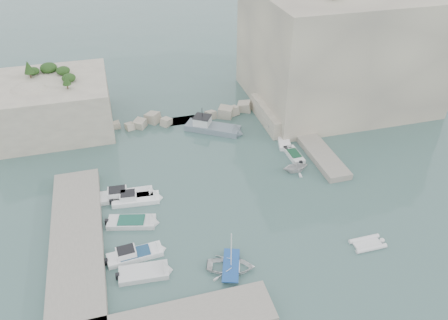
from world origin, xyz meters
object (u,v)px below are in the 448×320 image
object	(u,v)px
inflatable_dinghy	(367,245)
motorboat_b	(136,201)
rowboat	(231,269)
work_boat	(213,131)
tender_east_c	(284,143)
motorboat_c	(132,224)
tender_east_b	(294,157)
motorboat_d	(135,257)
motorboat_a	(126,197)
motorboat_e	(144,275)
tender_east_a	(295,171)
tender_east_d	(280,130)

from	to	relation	value
inflatable_dinghy	motorboat_b	bearing A→B (deg)	148.61
rowboat	work_boat	world-z (taller)	work_boat
motorboat_b	tender_east_c	bearing A→B (deg)	24.52
work_boat	rowboat	bearing A→B (deg)	-68.02
inflatable_dinghy	motorboat_c	bearing A→B (deg)	157.04
motorboat_b	tender_east_b	distance (m)	21.12
inflatable_dinghy	motorboat_d	bearing A→B (deg)	168.27
motorboat_a	motorboat_b	xyz separation A→B (m)	(0.99, -1.02, 0.00)
motorboat_b	motorboat_e	world-z (taller)	motorboat_b
tender_east_a	work_boat	xyz separation A→B (m)	(-7.40, 12.40, 0.00)
tender_east_d	work_boat	bearing A→B (deg)	65.32
rowboat	tender_east_b	size ratio (longest dim) A/B	1.04
tender_east_c	motorboat_e	bearing A→B (deg)	145.36
work_boat	tender_east_d	bearing A→B (deg)	17.79
tender_east_a	tender_east_d	bearing A→B (deg)	-12.27
rowboat	motorboat_d	bearing A→B (deg)	84.23
motorboat_d	inflatable_dinghy	world-z (taller)	motorboat_d
motorboat_e	rowboat	world-z (taller)	rowboat
rowboat	tender_east_d	bearing A→B (deg)	-12.63
motorboat_d	tender_east_c	xyz separation A→B (m)	(21.79, 15.73, 0.00)
tender_east_b	motorboat_d	bearing A→B (deg)	118.08
motorboat_b	motorboat_d	world-z (taller)	same
tender_east_b	work_boat	size ratio (longest dim) A/B	0.51
tender_east_c	tender_east_d	size ratio (longest dim) A/B	1.10
motorboat_b	motorboat_e	xyz separation A→B (m)	(-0.42, -10.95, 0.00)
motorboat_b	motorboat_c	size ratio (longest dim) A/B	1.05
inflatable_dinghy	work_boat	size ratio (longest dim) A/B	0.43
rowboat	work_boat	xyz separation A→B (m)	(4.67, 25.38, 0.00)
rowboat	tender_east_a	world-z (taller)	tender_east_a
motorboat_d	work_boat	xyz separation A→B (m)	(13.22, 21.45, 0.00)
motorboat_e	inflatable_dinghy	world-z (taller)	motorboat_e
motorboat_b	work_boat	bearing A→B (deg)	51.95
rowboat	tender_east_d	world-z (taller)	tender_east_d
motorboat_d	inflatable_dinghy	xyz separation A→B (m)	(22.60, -4.58, 0.00)
motorboat_d	motorboat_a	bearing A→B (deg)	85.37
tender_east_c	rowboat	bearing A→B (deg)	160.80
motorboat_a	tender_east_c	xyz separation A→B (m)	(21.81, 6.23, 0.00)
motorboat_a	motorboat_d	distance (m)	9.50
motorboat_e	motorboat_d	bearing A→B (deg)	106.64
motorboat_a	rowboat	distance (m)	15.93
motorboat_c	tender_east_d	world-z (taller)	tender_east_d
motorboat_b	tender_east_d	bearing A→B (deg)	31.23
rowboat	inflatable_dinghy	distance (m)	14.07
motorboat_a	tender_east_b	bearing A→B (deg)	10.40
tender_east_a	tender_east_c	size ratio (longest dim) A/B	0.69
motorboat_b	tender_east_d	xyz separation A→B (m)	(21.65, 10.51, 0.00)
motorboat_d	work_boat	size ratio (longest dim) A/B	0.69
rowboat	tender_east_d	xyz separation A→B (m)	(14.07, 22.92, 0.00)
motorboat_b	inflatable_dinghy	size ratio (longest dim) A/B	1.59
motorboat_e	tender_east_c	world-z (taller)	same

